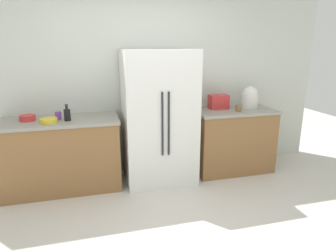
{
  "coord_description": "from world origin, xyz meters",
  "views": [
    {
      "loc": [
        -0.67,
        -2.41,
        1.81
      ],
      "look_at": [
        0.07,
        0.4,
        1.01
      ],
      "focal_mm": 31.09,
      "sensor_mm": 36.0,
      "label": 1
    }
  ],
  "objects_px": {
    "bottle_a": "(67,114)",
    "cup_b": "(238,108)",
    "toaster": "(219,102)",
    "rice_cooker": "(250,97)",
    "bowl_b": "(28,118)",
    "cup_a": "(58,115)",
    "refrigerator": "(159,117)",
    "bowl_a": "(49,121)"
  },
  "relations": [
    {
      "from": "cup_b",
      "to": "bowl_b",
      "type": "distance_m",
      "value": 2.76
    },
    {
      "from": "cup_a",
      "to": "cup_b",
      "type": "bearing_deg",
      "value": -3.68
    },
    {
      "from": "bottle_a",
      "to": "cup_b",
      "type": "bearing_deg",
      "value": -1.3
    },
    {
      "from": "bowl_b",
      "to": "rice_cooker",
      "type": "bearing_deg",
      "value": 0.76
    },
    {
      "from": "cup_a",
      "to": "rice_cooker",
      "type": "bearing_deg",
      "value": 1.42
    },
    {
      "from": "toaster",
      "to": "cup_a",
      "type": "height_order",
      "value": "toaster"
    },
    {
      "from": "refrigerator",
      "to": "toaster",
      "type": "height_order",
      "value": "refrigerator"
    },
    {
      "from": "cup_b",
      "to": "bowl_b",
      "type": "xyz_separation_m",
      "value": [
        -2.76,
        0.18,
        -0.01
      ]
    },
    {
      "from": "cup_b",
      "to": "refrigerator",
      "type": "bearing_deg",
      "value": 175.09
    },
    {
      "from": "bowl_a",
      "to": "cup_a",
      "type": "bearing_deg",
      "value": 57.28
    },
    {
      "from": "cup_b",
      "to": "bowl_b",
      "type": "height_order",
      "value": "cup_b"
    },
    {
      "from": "toaster",
      "to": "bottle_a",
      "type": "relative_size",
      "value": 1.32
    },
    {
      "from": "cup_a",
      "to": "refrigerator",
      "type": "bearing_deg",
      "value": -2.6
    },
    {
      "from": "toaster",
      "to": "rice_cooker",
      "type": "xyz_separation_m",
      "value": [
        0.49,
        -0.02,
        0.05
      ]
    },
    {
      "from": "bowl_a",
      "to": "bowl_b",
      "type": "bearing_deg",
      "value": 146.68
    },
    {
      "from": "rice_cooker",
      "to": "bowl_a",
      "type": "bearing_deg",
      "value": -175.6
    },
    {
      "from": "cup_b",
      "to": "bowl_b",
      "type": "relative_size",
      "value": 0.51
    },
    {
      "from": "toaster",
      "to": "rice_cooker",
      "type": "relative_size",
      "value": 0.87
    },
    {
      "from": "cup_a",
      "to": "bowl_b",
      "type": "bearing_deg",
      "value": 175.77
    },
    {
      "from": "bowl_a",
      "to": "bowl_b",
      "type": "distance_m",
      "value": 0.32
    },
    {
      "from": "toaster",
      "to": "bowl_a",
      "type": "xyz_separation_m",
      "value": [
        -2.3,
        -0.24,
        -0.08
      ]
    },
    {
      "from": "refrigerator",
      "to": "bottle_a",
      "type": "xyz_separation_m",
      "value": [
        -1.16,
        -0.04,
        0.12
      ]
    },
    {
      "from": "toaster",
      "to": "bottle_a",
      "type": "height_order",
      "value": "bottle_a"
    },
    {
      "from": "toaster",
      "to": "cup_b",
      "type": "distance_m",
      "value": 0.31
    },
    {
      "from": "toaster",
      "to": "refrigerator",
      "type": "bearing_deg",
      "value": -171.08
    },
    {
      "from": "refrigerator",
      "to": "cup_a",
      "type": "height_order",
      "value": "refrigerator"
    },
    {
      "from": "rice_cooker",
      "to": "cup_a",
      "type": "relative_size",
      "value": 3.19
    },
    {
      "from": "rice_cooker",
      "to": "bowl_b",
      "type": "xyz_separation_m",
      "value": [
        -3.06,
        -0.04,
        -0.12
      ]
    },
    {
      "from": "cup_a",
      "to": "cup_b",
      "type": "height_order",
      "value": "cup_a"
    },
    {
      "from": "bottle_a",
      "to": "cup_b",
      "type": "relative_size",
      "value": 2.15
    },
    {
      "from": "cup_a",
      "to": "cup_b",
      "type": "distance_m",
      "value": 2.4
    },
    {
      "from": "bottle_a",
      "to": "cup_a",
      "type": "height_order",
      "value": "bottle_a"
    },
    {
      "from": "bottle_a",
      "to": "bowl_b",
      "type": "xyz_separation_m",
      "value": [
        -0.47,
        0.13,
        -0.04
      ]
    },
    {
      "from": "rice_cooker",
      "to": "bowl_b",
      "type": "height_order",
      "value": "rice_cooker"
    },
    {
      "from": "refrigerator",
      "to": "toaster",
      "type": "bearing_deg",
      "value": 8.92
    },
    {
      "from": "cup_a",
      "to": "toaster",
      "type": "bearing_deg",
      "value": 2.29
    },
    {
      "from": "rice_cooker",
      "to": "cup_b",
      "type": "bearing_deg",
      "value": -143.65
    },
    {
      "from": "toaster",
      "to": "cup_a",
      "type": "relative_size",
      "value": 2.77
    },
    {
      "from": "rice_cooker",
      "to": "bottle_a",
      "type": "bearing_deg",
      "value": -176.24
    },
    {
      "from": "bottle_a",
      "to": "cup_a",
      "type": "xyz_separation_m",
      "value": [
        -0.11,
        0.1,
        -0.03
      ]
    },
    {
      "from": "bottle_a",
      "to": "bowl_a",
      "type": "xyz_separation_m",
      "value": [
        -0.21,
        -0.05,
        -0.05
      ]
    },
    {
      "from": "rice_cooker",
      "to": "bottle_a",
      "type": "distance_m",
      "value": 2.59
    }
  ]
}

